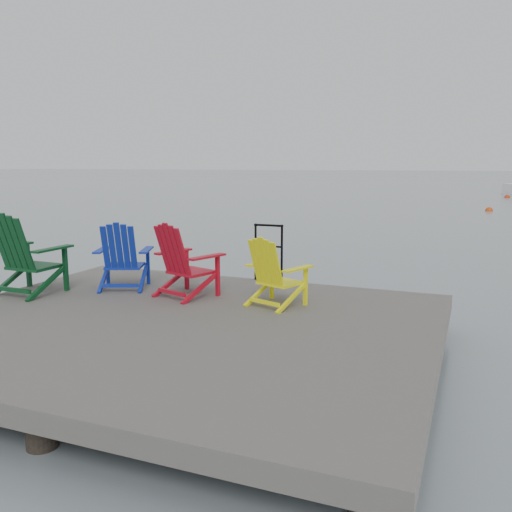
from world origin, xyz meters
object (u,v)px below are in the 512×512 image
at_px(chair_yellow, 274,272).
at_px(buoy_d, 507,198).
at_px(chair_green, 26,254).
at_px(handrail, 269,247).
at_px(chair_red, 184,260).
at_px(chair_blue, 122,256).
at_px(buoy_b, 489,211).

relative_size(chair_yellow, buoy_d, 2.25).
bearing_deg(chair_yellow, chair_green, -149.85).
xyz_separation_m(chair_green, buoy_d, (7.89, 36.17, -1.08)).
xyz_separation_m(handrail, chair_red, (-0.71, -1.42, -0.03)).
relative_size(chair_green, buoy_d, 2.85).
bearing_deg(chair_yellow, chair_red, -161.34).
distance_m(handrail, chair_blue, 2.23).
xyz_separation_m(handrail, buoy_b, (3.64, 21.75, -1.04)).
height_order(chair_blue, chair_red, chair_red).
xyz_separation_m(chair_blue, buoy_d, (6.82, 35.40, -1.00)).
xyz_separation_m(handrail, chair_yellow, (0.62, -1.42, -0.09)).
bearing_deg(chair_yellow, buoy_d, 101.75).
xyz_separation_m(chair_red, buoy_d, (5.75, 35.48, -1.01)).
height_order(chair_green, chair_yellow, chair_green).
bearing_deg(buoy_d, handrail, -98.41).
height_order(chair_blue, buoy_b, chair_blue).
xyz_separation_m(chair_green, chair_red, (2.14, 0.70, -0.06)).
distance_m(handrail, buoy_b, 22.08).
bearing_deg(chair_green, chair_red, 19.36).
bearing_deg(handrail, chair_green, -143.45).
xyz_separation_m(handrail, chair_blue, (-1.79, -1.34, -0.05)).
distance_m(buoy_b, buoy_d, 12.39).
relative_size(handrail, buoy_b, 2.38).
xyz_separation_m(chair_red, buoy_b, (4.36, 23.17, -1.01)).
relative_size(handrail, chair_green, 0.79).
bearing_deg(handrail, buoy_d, 81.59).
height_order(handrail, chair_green, chair_green).
xyz_separation_m(chair_green, buoy_b, (6.50, 23.86, -1.08)).
bearing_deg(handrail, buoy_b, 80.49).
xyz_separation_m(chair_blue, buoy_b, (5.43, 23.08, -1.00)).
bearing_deg(chair_red, chair_green, -143.06).
distance_m(chair_yellow, buoy_b, 23.39).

